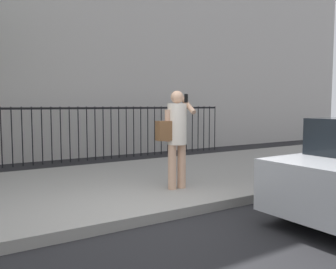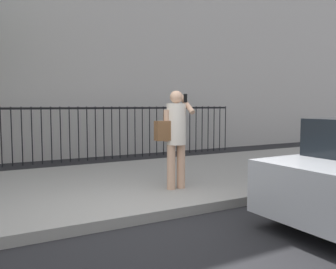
# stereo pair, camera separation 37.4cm
# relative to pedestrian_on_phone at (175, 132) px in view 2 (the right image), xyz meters

# --- Properties ---
(ground_plane) EXTENTS (60.00, 60.00, 0.00)m
(ground_plane) POSITION_rel_pedestrian_on_phone_xyz_m (-1.09, -1.06, -1.17)
(ground_plane) COLOR black
(sidewalk) EXTENTS (28.00, 4.40, 0.15)m
(sidewalk) POSITION_rel_pedestrian_on_phone_xyz_m (-1.09, 1.14, -1.09)
(sidewalk) COLOR gray
(sidewalk) RESTS_ON ground
(building_facade) EXTENTS (28.00, 4.00, 9.24)m
(building_facade) POSITION_rel_pedestrian_on_phone_xyz_m (-1.09, 7.44, 3.46)
(building_facade) COLOR #BCB7B2
(building_facade) RESTS_ON ground
(iron_fence) EXTENTS (12.03, 0.04, 1.60)m
(iron_fence) POSITION_rel_pedestrian_on_phone_xyz_m (-1.09, 4.84, -0.14)
(iron_fence) COLOR black
(iron_fence) RESTS_ON ground
(pedestrian_on_phone) EXTENTS (0.65, 0.51, 1.74)m
(pedestrian_on_phone) POSITION_rel_pedestrian_on_phone_xyz_m (0.00, 0.00, 0.00)
(pedestrian_on_phone) COLOR tan
(pedestrian_on_phone) RESTS_ON sidewalk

